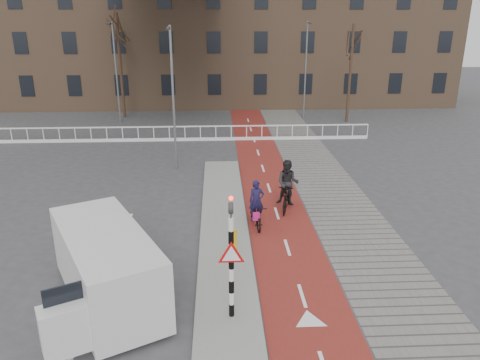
{
  "coord_description": "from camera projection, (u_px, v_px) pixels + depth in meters",
  "views": [
    {
      "loc": [
        -0.9,
        -12.65,
        7.79
      ],
      "look_at": [
        -0.03,
        5.0,
        1.5
      ],
      "focal_mm": 35.0,
      "sensor_mm": 36.0,
      "label": 1
    }
  ],
  "objects": [
    {
      "name": "streetlight_right",
      "position": [
        306.0,
        71.0,
        35.86
      ],
      "size": [
        0.12,
        0.12,
        7.29
      ],
      "primitive_type": "cylinder",
      "color": "slate",
      "rests_on": "ground"
    },
    {
      "name": "streetlight_near",
      "position": [
        173.0,
        101.0,
        23.66
      ],
      "size": [
        0.12,
        0.12,
        7.3
      ],
      "primitive_type": "cylinder",
      "color": "slate",
      "rests_on": "ground"
    },
    {
      "name": "railing",
      "position": [
        154.0,
        137.0,
        30.21
      ],
      "size": [
        28.0,
        0.1,
        0.99
      ],
      "color": "silver",
      "rests_on": "ground"
    },
    {
      "name": "bollard",
      "position": [
        235.0,
        240.0,
        15.89
      ],
      "size": [
        0.12,
        0.12,
        0.82
      ],
      "primitive_type": "cylinder",
      "color": "#D9A40C",
      "rests_on": "curb_island"
    },
    {
      "name": "ground",
      "position": [
        249.0,
        279.0,
        14.55
      ],
      "size": [
        120.0,
        120.0,
        0.0
      ],
      "primitive_type": "plane",
      "color": "#38383A",
      "rests_on": "ground"
    },
    {
      "name": "traffic_signal",
      "position": [
        231.0,
        254.0,
        11.96
      ],
      "size": [
        0.8,
        0.8,
        3.68
      ],
      "color": "black",
      "rests_on": "curb_island"
    },
    {
      "name": "van",
      "position": [
        107.0,
        266.0,
        13.07
      ],
      "size": [
        4.08,
        5.41,
        2.17
      ],
      "rotation": [
        0.0,
        0.0,
        0.47
      ],
      "color": "silver",
      "rests_on": "ground"
    },
    {
      "name": "townhouse_row",
      "position": [
        192.0,
        14.0,
        41.9
      ],
      "size": [
        46.0,
        10.0,
        15.9
      ],
      "color": "#7F6047",
      "rests_on": "ground"
    },
    {
      "name": "streetlight_left",
      "position": [
        116.0,
        74.0,
        34.46
      ],
      "size": [
        0.12,
        0.12,
        7.28
      ],
      "primitive_type": "cylinder",
      "color": "slate",
      "rests_on": "ground"
    },
    {
      "name": "curb_island",
      "position": [
        224.0,
        224.0,
        18.26
      ],
      "size": [
        1.8,
        16.0,
        0.12
      ],
      "primitive_type": "cube",
      "color": "gray",
      "rests_on": "ground"
    },
    {
      "name": "tree_mid",
      "position": [
        121.0,
        66.0,
        36.1
      ],
      "size": [
        0.24,
        0.24,
        7.92
      ],
      "primitive_type": "cylinder",
      "color": "#2F1E15",
      "rests_on": "ground"
    },
    {
      "name": "sidewalk",
      "position": [
        319.0,
        173.0,
        24.16
      ],
      "size": [
        3.0,
        60.0,
        0.01
      ],
      "primitive_type": "cube",
      "color": "slate",
      "rests_on": "ground"
    },
    {
      "name": "tree_right",
      "position": [
        350.0,
        74.0,
        34.64
      ],
      "size": [
        0.21,
        0.21,
        7.14
      ],
      "primitive_type": "cylinder",
      "color": "#2F1E15",
      "rests_on": "ground"
    },
    {
      "name": "bike_lane",
      "position": [
        265.0,
        174.0,
        24.03
      ],
      "size": [
        2.5,
        60.0,
        0.01
      ],
      "primitive_type": "cube",
      "color": "maroon",
      "rests_on": "ground"
    },
    {
      "name": "cyclist_far",
      "position": [
        288.0,
        190.0,
        19.39
      ],
      "size": [
        1.16,
        2.12,
        2.16
      ],
      "rotation": [
        0.0,
        0.0,
        -0.3
      ],
      "color": "black",
      "rests_on": "bike_lane"
    },
    {
      "name": "cyclist_near",
      "position": [
        256.0,
        211.0,
        17.98
      ],
      "size": [
        0.78,
        1.81,
        1.85
      ],
      "rotation": [
        0.0,
        0.0,
        0.1
      ],
      "color": "black",
      "rests_on": "bike_lane"
    }
  ]
}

